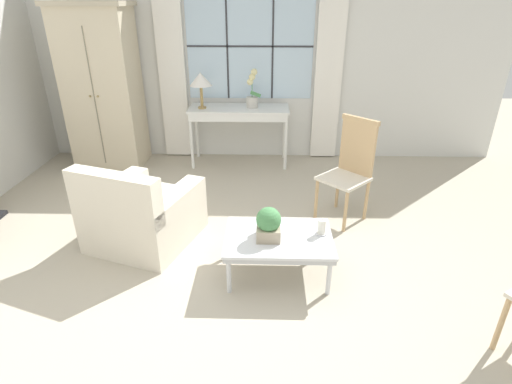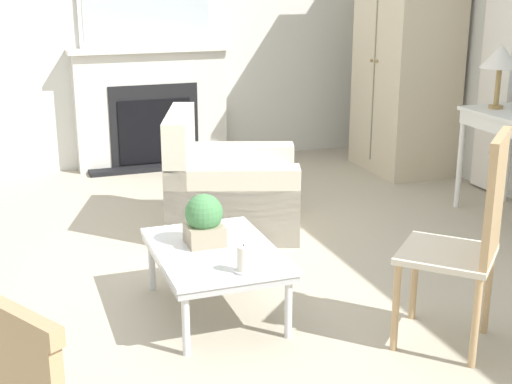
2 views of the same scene
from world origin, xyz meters
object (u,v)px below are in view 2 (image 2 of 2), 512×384
Objects in this scene: armchair_upholstered at (228,192)px; coffee_table at (215,256)px; table_lamp at (501,58)px; side_chair_wooden at (471,231)px; armoire at (407,56)px; fireplace at (151,95)px; potted_plant_small at (204,220)px; pillar_candle at (244,260)px.

armchair_upholstered is 1.27× the size of coffee_table.
table_lamp is 2.39m from side_chair_wooden.
armoire reaches higher than armchair_upholstered.
potted_plant_small is at bearing -6.68° from fireplace.
pillar_candle is (1.37, -2.50, -0.76)m from table_lamp.
side_chair_wooden is at bearing 53.78° from coffee_table.
fireplace is 4.44× the size of table_lamp.
table_lamp is 1.70× the size of potted_plant_small.
armchair_upholstered is at bearing -63.49° from armoire.
side_chair_wooden is 1.34m from coffee_table.
armoire reaches higher than pillar_candle.
table_lamp reaches higher than armchair_upholstered.
side_chair_wooden is 1.39m from potted_plant_small.
armchair_upholstered is 1.35m from potted_plant_small.
fireplace is 3.31m from coffee_table.
side_chair_wooden is at bearing 51.64° from potted_plant_small.
fireplace is 2.01m from armchair_upholstered.
fireplace is 1.95× the size of side_chair_wooden.
potted_plant_small is (2.25, -2.58, -0.57)m from armoire.
potted_plant_small is 0.46m from pillar_candle.
side_chair_wooden is (1.78, -1.48, -0.59)m from table_lamp.
side_chair_wooden is at bearing 67.85° from pillar_candle.
armoire reaches higher than coffee_table.
pillar_candle is at bearing -61.34° from table_lamp.
pillar_candle is (-0.41, -1.01, -0.17)m from side_chair_wooden.
armoire is (0.93, 2.21, 0.39)m from fireplace.
fireplace is 4.11m from side_chair_wooden.
coffee_table is at bearing 19.83° from potted_plant_small.
armoire is 1.97× the size of side_chair_wooden.
table_lamp is at bearing 111.55° from coffee_table.
armoire is at bearing 67.23° from fireplace.
fireplace is 2.35× the size of coffee_table.
armchair_upholstered is at bearing -164.60° from side_chair_wooden.
coffee_table is at bearing -47.49° from armoire.
armoire is 3.54m from coffee_table.
armchair_upholstered is 1.06× the size of side_chair_wooden.
table_lamp is 2.95m from pillar_candle.
fireplace is at bearing -175.82° from armchair_upholstered.
fireplace reaches higher than pillar_candle.
armoire is 3.74m from pillar_candle.
armchair_upholstered is 7.66× the size of pillar_candle.
side_chair_wooden reaches higher than potted_plant_small.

